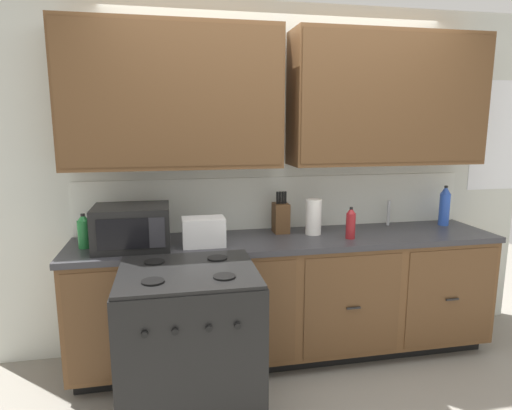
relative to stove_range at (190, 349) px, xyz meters
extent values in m
plane|color=gray|center=(0.74, 0.33, -0.47)|extent=(8.00, 8.00, 0.00)
cube|color=silver|center=(0.74, 0.96, 0.82)|extent=(4.22, 0.05, 2.58)
cube|color=silver|center=(0.74, 0.93, 0.65)|extent=(3.02, 0.01, 0.40)
cube|color=brown|center=(-0.04, 0.76, 1.42)|extent=(1.46, 0.34, 0.95)
cube|color=brown|center=(-0.04, 0.59, 1.42)|extent=(1.43, 0.01, 0.89)
cube|color=brown|center=(1.52, 0.76, 1.42)|extent=(1.46, 0.34, 0.95)
cube|color=brown|center=(1.52, 0.59, 1.42)|extent=(1.43, 0.01, 0.89)
cube|color=white|center=(2.60, 0.93, 1.15)|extent=(0.44, 0.01, 0.90)
cube|color=black|center=(0.74, 0.66, -0.42)|extent=(2.96, 0.48, 0.10)
cube|color=brown|center=(0.74, 0.63, 0.02)|extent=(3.02, 0.60, 0.78)
cube|color=brown|center=(-0.39, 0.33, 0.02)|extent=(0.69, 0.01, 0.72)
cube|color=black|center=(-0.39, 0.31, 0.01)|extent=(0.10, 0.01, 0.01)
cube|color=brown|center=(0.37, 0.33, 0.02)|extent=(0.69, 0.01, 0.72)
cube|color=black|center=(0.37, 0.31, 0.01)|extent=(0.10, 0.01, 0.01)
cube|color=brown|center=(1.12, 0.33, 0.02)|extent=(0.69, 0.01, 0.72)
cube|color=black|center=(1.12, 0.31, 0.01)|extent=(0.10, 0.01, 0.01)
cube|color=brown|center=(1.88, 0.33, 0.02)|extent=(0.69, 0.01, 0.72)
cube|color=black|center=(1.88, 0.31, 0.01)|extent=(0.10, 0.01, 0.01)
cube|color=#333338|center=(0.74, 0.63, 0.43)|extent=(3.05, 0.63, 0.04)
cube|color=#A8AAAF|center=(1.63, 0.66, 0.43)|extent=(0.56, 0.38, 0.02)
cube|color=black|center=(0.00, 0.00, -0.01)|extent=(0.76, 0.66, 0.92)
cube|color=black|center=(0.00, 0.00, 0.46)|extent=(0.74, 0.65, 0.02)
cylinder|color=black|center=(-0.18, -0.16, 0.47)|extent=(0.12, 0.12, 0.01)
cylinder|color=black|center=(0.18, -0.16, 0.47)|extent=(0.12, 0.12, 0.01)
cylinder|color=black|center=(-0.18, 0.16, 0.47)|extent=(0.12, 0.12, 0.01)
cylinder|color=black|center=(0.18, 0.16, 0.47)|extent=(0.12, 0.12, 0.01)
cylinder|color=black|center=(-0.22, -0.34, 0.28)|extent=(0.03, 0.02, 0.03)
cylinder|color=black|center=(-0.08, -0.34, 0.28)|extent=(0.03, 0.02, 0.03)
cylinder|color=black|center=(0.08, -0.34, 0.28)|extent=(0.03, 0.02, 0.03)
cylinder|color=black|center=(0.22, -0.34, 0.28)|extent=(0.03, 0.02, 0.03)
cube|color=black|center=(-0.33, 0.57, 0.59)|extent=(0.48, 0.36, 0.28)
cube|color=black|center=(-0.37, 0.39, 0.59)|extent=(0.31, 0.01, 0.19)
cube|color=#28282D|center=(-0.17, 0.39, 0.59)|extent=(0.10, 0.01, 0.19)
cube|color=white|center=(0.13, 0.53, 0.54)|extent=(0.28, 0.18, 0.19)
cube|color=black|center=(0.08, 0.53, 0.64)|extent=(0.02, 0.13, 0.01)
cube|color=black|center=(0.18, 0.53, 0.64)|extent=(0.02, 0.13, 0.01)
cube|color=#52361E|center=(0.73, 0.78, 0.56)|extent=(0.11, 0.14, 0.22)
cylinder|color=black|center=(0.70, 0.77, 0.71)|extent=(0.02, 0.02, 0.09)
cylinder|color=black|center=(0.72, 0.77, 0.71)|extent=(0.02, 0.02, 0.09)
cylinder|color=black|center=(0.74, 0.77, 0.71)|extent=(0.02, 0.02, 0.09)
cylinder|color=black|center=(0.76, 0.77, 0.71)|extent=(0.02, 0.02, 0.09)
cylinder|color=#B2B5BA|center=(1.63, 0.84, 0.55)|extent=(0.02, 0.02, 0.20)
cylinder|color=white|center=(0.95, 0.68, 0.58)|extent=(0.12, 0.12, 0.26)
cylinder|color=blue|center=(2.06, 0.76, 0.58)|extent=(0.08, 0.08, 0.26)
cone|color=blue|center=(2.06, 0.76, 0.74)|extent=(0.07, 0.07, 0.06)
cylinder|color=black|center=(2.06, 0.76, 0.76)|extent=(0.03, 0.03, 0.02)
cylinder|color=#237A38|center=(-0.64, 0.63, 0.54)|extent=(0.08, 0.08, 0.18)
cone|color=#237A38|center=(-0.64, 0.63, 0.65)|extent=(0.07, 0.07, 0.05)
cylinder|color=black|center=(-0.64, 0.63, 0.67)|extent=(0.03, 0.03, 0.02)
cylinder|color=maroon|center=(1.16, 0.51, 0.54)|extent=(0.07, 0.07, 0.18)
cone|color=maroon|center=(1.16, 0.51, 0.65)|extent=(0.06, 0.06, 0.05)
cylinder|color=black|center=(1.16, 0.51, 0.67)|extent=(0.02, 0.02, 0.02)
camera|label=1|loc=(-0.08, -2.30, 1.25)|focal=30.66mm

